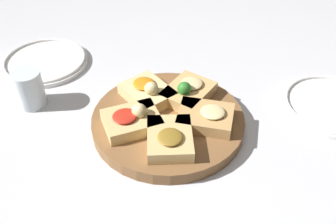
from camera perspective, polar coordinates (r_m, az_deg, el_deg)
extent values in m
plane|color=silver|center=(0.79, 0.00, -2.07)|extent=(3.00, 3.00, 0.00)
cylinder|color=brown|center=(0.78, 0.00, -1.39)|extent=(0.30, 0.30, 0.03)
cube|color=#E5C689|center=(0.81, -3.23, 2.66)|extent=(0.11, 0.09, 0.02)
ellipsoid|color=orange|center=(0.81, -3.81, 4.03)|extent=(0.05, 0.05, 0.01)
sphere|color=beige|center=(0.79, -2.62, 3.31)|extent=(0.03, 0.03, 0.03)
cube|color=#DBB775|center=(0.75, -5.27, -1.32)|extent=(0.10, 0.12, 0.02)
ellipsoid|color=red|center=(0.73, -6.31, -0.59)|extent=(0.05, 0.06, 0.01)
sphere|color=beige|center=(0.74, -4.21, 0.18)|extent=(0.03, 0.03, 0.03)
cube|color=#DBB775|center=(0.71, 0.25, -3.86)|extent=(0.13, 0.12, 0.02)
ellipsoid|color=olive|center=(0.69, 0.30, -3.63)|extent=(0.06, 0.06, 0.01)
cube|color=tan|center=(0.75, 5.45, -0.80)|extent=(0.13, 0.13, 0.02)
ellipsoid|color=beige|center=(0.74, 6.51, 0.02)|extent=(0.06, 0.06, 0.01)
cube|color=tan|center=(0.81, 2.94, 2.79)|extent=(0.11, 0.13, 0.02)
ellipsoid|color=beige|center=(0.81, 3.46, 4.18)|extent=(0.06, 0.06, 0.01)
sphere|color=#2D7A28|center=(0.79, 2.38, 3.41)|extent=(0.03, 0.03, 0.03)
cylinder|color=white|center=(1.01, -17.40, 6.91)|extent=(0.21, 0.21, 0.01)
torus|color=white|center=(1.00, -17.47, 7.24)|extent=(0.20, 0.20, 0.01)
cylinder|color=white|center=(0.90, 22.60, 0.86)|extent=(0.21, 0.21, 0.01)
torus|color=white|center=(0.89, 22.72, 1.20)|extent=(0.20, 0.20, 0.01)
cylinder|color=silver|center=(0.87, -19.50, 3.20)|extent=(0.06, 0.06, 0.08)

